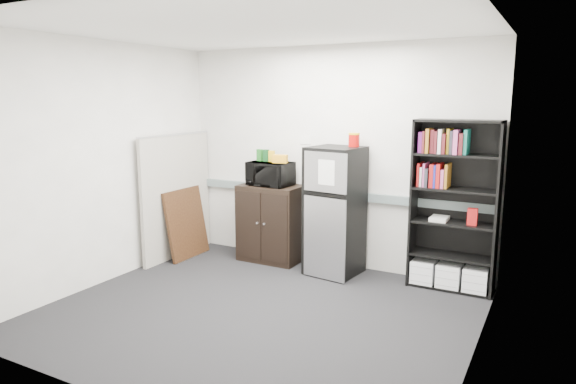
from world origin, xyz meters
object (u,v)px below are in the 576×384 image
at_px(refrigerator, 335,211).
at_px(cabinet, 271,223).
at_px(cubicle_partition, 177,196).
at_px(bookshelf, 454,207).
at_px(microwave, 270,174).

bearing_deg(refrigerator, cabinet, -177.65).
bearing_deg(cubicle_partition, bookshelf, 8.06).
relative_size(bookshelf, microwave, 3.43).
height_order(cubicle_partition, microwave, cubicle_partition).
distance_m(cubicle_partition, refrigerator, 2.12).
bearing_deg(bookshelf, refrigerator, -173.81).
distance_m(bookshelf, cabinet, 2.29).
xyz_separation_m(cubicle_partition, refrigerator, (2.10, 0.34, -0.05)).
relative_size(bookshelf, cubicle_partition, 1.14).
bearing_deg(cubicle_partition, refrigerator, 9.23).
distance_m(bookshelf, cubicle_partition, 3.46).
xyz_separation_m(bookshelf, refrigerator, (-1.33, -0.14, -0.15)).
bearing_deg(cabinet, bookshelf, 1.64).
relative_size(cabinet, microwave, 1.82).
distance_m(cubicle_partition, cabinet, 1.30).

